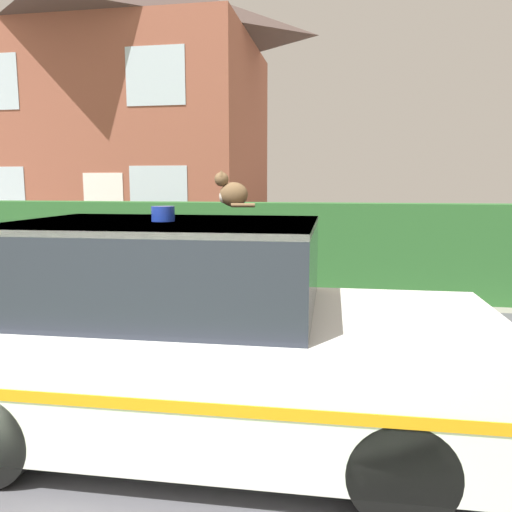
{
  "coord_description": "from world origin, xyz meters",
  "views": [
    {
      "loc": [
        1.04,
        -0.74,
        1.84
      ],
      "look_at": [
        0.11,
        4.63,
        1.05
      ],
      "focal_mm": 35.0,
      "sensor_mm": 36.0,
      "label": 1
    }
  ],
  "objects": [
    {
      "name": "road_strip",
      "position": [
        0.0,
        3.94,
        0.01
      ],
      "size": [
        28.0,
        5.5,
        0.01
      ],
      "primitive_type": "cube",
      "color": "#4C4C51",
      "rests_on": "ground"
    },
    {
      "name": "cat",
      "position": [
        0.3,
        2.55,
        1.79
      ],
      "size": [
        0.28,
        0.16,
        0.24
      ],
      "rotation": [
        0.0,
        0.0,
        3.27
      ],
      "color": "brown",
      "rests_on": "police_car"
    },
    {
      "name": "house_left",
      "position": [
        -5.25,
        13.24,
        3.99
      ],
      "size": [
        7.87,
        6.03,
        7.84
      ],
      "color": "#93513D",
      "rests_on": "ground"
    },
    {
      "name": "police_car",
      "position": [
        0.06,
        2.57,
        0.76
      ],
      "size": [
        3.97,
        1.79,
        1.67
      ],
      "rotation": [
        0.0,
        0.0,
        0.02
      ],
      "color": "black",
      "rests_on": "road_strip"
    },
    {
      "name": "garden_hedge",
      "position": [
        0.15,
        7.36,
        0.77
      ],
      "size": [
        11.34,
        0.51,
        1.54
      ],
      "primitive_type": "cube",
      "color": "#2D662D",
      "rests_on": "ground"
    }
  ]
}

